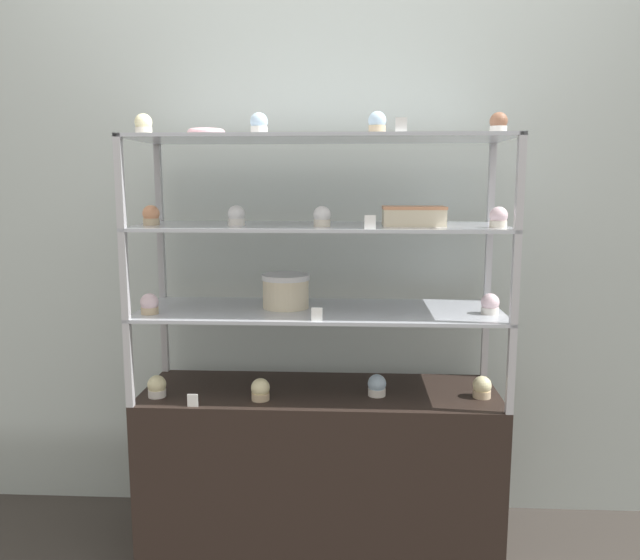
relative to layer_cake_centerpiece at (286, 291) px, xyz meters
The scene contains 27 objects.
ground_plane 0.99m from the layer_cake_centerpiece, ahead, with size 20.00×20.00×0.00m, color #38332D.
back_wall 0.48m from the layer_cake_centerpiece, 69.82° to the left, with size 8.00×0.05×2.60m.
display_base 0.69m from the layer_cake_centerpiece, ahead, with size 1.29×0.43×0.62m.
display_riser_lower 0.15m from the layer_cake_centerpiece, ahead, with size 1.29×0.43×0.30m.
display_riser_middle 0.25m from the layer_cake_centerpiece, ahead, with size 1.29×0.43×0.30m.
display_riser_upper 0.54m from the layer_cake_centerpiece, ahead, with size 1.29×0.43×0.30m.
layer_cake_centerpiece is the anchor object (origin of this frame).
sheet_cake_frosted 0.53m from the layer_cake_centerpiece, ahead, with size 0.21×0.14×0.07m.
cupcake_0 0.57m from the layer_cake_centerpiece, 164.90° to the right, with size 0.07×0.07×0.08m.
cupcake_1 0.36m from the layer_cake_centerpiece, 119.66° to the right, with size 0.07×0.07×0.08m.
cupcake_2 0.47m from the layer_cake_centerpiece, 11.65° to the right, with size 0.07×0.07×0.08m.
cupcake_3 0.77m from the layer_cake_centerpiece, ahead, with size 0.07×0.07×0.08m.
price_tag_0 0.50m from the layer_cake_centerpiece, 144.14° to the right, with size 0.04×0.00×0.04m.
cupcake_4 0.48m from the layer_cake_centerpiece, 164.07° to the right, with size 0.06×0.06×0.07m.
cupcake_5 0.72m from the layer_cake_centerpiece, ahead, with size 0.06×0.06×0.07m.
price_tag_1 0.25m from the layer_cake_centerpiece, 58.90° to the right, with size 0.04×0.00×0.04m.
cupcake_6 0.54m from the layer_cake_centerpiece, behind, with size 0.06×0.06×0.07m.
cupcake_7 0.32m from the layer_cake_centerpiece, 157.84° to the right, with size 0.06×0.06×0.07m.
cupcake_8 0.32m from the layer_cake_centerpiece, 38.00° to the right, with size 0.06×0.06×0.07m.
cupcake_9 0.78m from the layer_cake_centerpiece, 10.54° to the right, with size 0.06×0.06×0.07m.
price_tag_2 0.45m from the layer_cake_centerpiece, 35.99° to the right, with size 0.04×0.00×0.04m.
cupcake_10 0.75m from the layer_cake_centerpiece, 169.76° to the right, with size 0.06×0.06×0.07m.
cupcake_11 0.59m from the layer_cake_centerpiece, 127.41° to the right, with size 0.06×0.06×0.07m.
cupcake_12 0.67m from the layer_cake_centerpiece, 19.55° to the right, with size 0.06×0.06×0.07m.
cupcake_13 0.92m from the layer_cake_centerpiece, ahead, with size 0.06×0.06×0.07m.
price_tag_3 0.72m from the layer_cake_centerpiece, 28.94° to the right, with size 0.04×0.00×0.04m.
donut_glazed 0.62m from the layer_cake_centerpiece, behind, with size 0.13×0.13×0.03m.
Camera 1 is at (0.11, -2.18, 1.37)m, focal length 35.00 mm.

